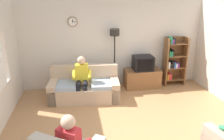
{
  "coord_description": "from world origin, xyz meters",
  "views": [
    {
      "loc": [
        -1.1,
        -3.78,
        2.75
      ],
      "look_at": [
        -0.28,
        1.17,
        1.0
      ],
      "focal_mm": 34.09,
      "sensor_mm": 36.0,
      "label": 1
    }
  ],
  "objects": [
    {
      "name": "tv_stand",
      "position": [
        0.87,
        2.25,
        0.29
      ],
      "size": [
        1.1,
        0.56,
        0.58
      ],
      "color": "brown",
      "rests_on": "ground_plane"
    },
    {
      "name": "tv",
      "position": [
        0.87,
        2.23,
        0.8
      ],
      "size": [
        0.6,
        0.49,
        0.44
      ],
      "color": "black",
      "rests_on": "tv_stand"
    },
    {
      "name": "bookshelf",
      "position": [
        1.9,
        2.32,
        0.8
      ],
      "size": [
        0.68,
        0.36,
        1.58
      ],
      "color": "brown",
      "rests_on": "ground_plane"
    },
    {
      "name": "back_wall_assembly",
      "position": [
        -0.0,
        2.66,
        1.35
      ],
      "size": [
        6.2,
        0.17,
        2.7
      ],
      "color": "silver",
      "rests_on": "ground_plane"
    },
    {
      "name": "couch",
      "position": [
        -0.96,
        1.73,
        0.31
      ],
      "size": [
        1.97,
        1.03,
        0.9
      ],
      "color": "tan",
      "rests_on": "ground_plane"
    },
    {
      "name": "floor_lamp",
      "position": [
        0.0,
        2.35,
        1.45
      ],
      "size": [
        0.28,
        0.28,
        1.85
      ],
      "color": "black",
      "rests_on": "ground_plane"
    },
    {
      "name": "ground_plane",
      "position": [
        0.0,
        0.0,
        0.0
      ],
      "size": [
        12.0,
        12.0,
        0.0
      ],
      "primitive_type": "plane",
      "color": "#B27F51"
    },
    {
      "name": "person_on_couch",
      "position": [
        -1.03,
        1.62,
        0.7
      ],
      "size": [
        0.54,
        0.56,
        1.24
      ],
      "color": "yellow",
      "rests_on": "ground_plane"
    }
  ]
}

